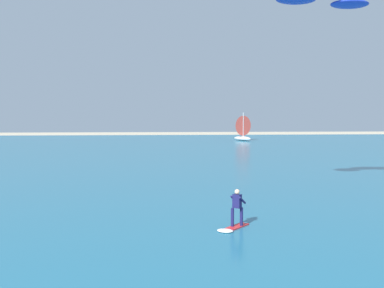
# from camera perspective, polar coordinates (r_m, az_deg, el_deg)

# --- Properties ---
(ocean) EXTENTS (160.00, 90.00, 0.10)m
(ocean) POSITION_cam_1_polar(r_m,az_deg,el_deg) (53.61, -3.05, -1.39)
(ocean) COLOR #236B89
(ocean) RESTS_ON ground
(kitesurfer) EXTENTS (1.71, 1.85, 1.67)m
(kitesurfer) POSITION_cam_1_polar(r_m,az_deg,el_deg) (20.20, 5.31, -8.67)
(kitesurfer) COLOR red
(kitesurfer) RESTS_ON ocean
(sailboat_outermost) EXTENTS (3.91, 4.35, 4.84)m
(sailboat_outermost) POSITION_cam_1_polar(r_m,az_deg,el_deg) (79.89, 6.02, 2.02)
(sailboat_outermost) COLOR silver
(sailboat_outermost) RESTS_ON ocean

